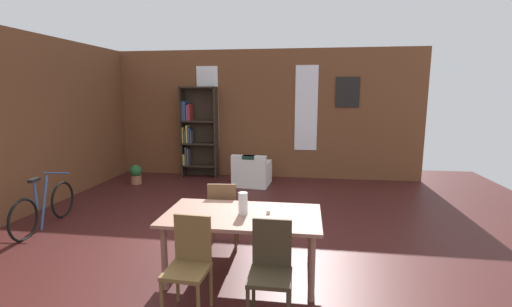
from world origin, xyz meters
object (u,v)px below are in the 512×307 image
object	(u,v)px
potted_plant_by_shelf	(136,174)
dining_chair_near_right	(271,267)
vase_on_table	(243,203)
bicycle_second	(44,208)
armchair_white	(252,173)
dining_chair_far_left	(223,213)
dining_table	(242,221)
bookshelf_tall	(196,131)
dining_chair_near_left	(189,262)

from	to	relation	value
potted_plant_by_shelf	dining_chair_near_right	bearing A→B (deg)	-51.29
vase_on_table	bicycle_second	distance (m)	3.65
armchair_white	potted_plant_by_shelf	xyz separation A→B (m)	(-2.74, -0.27, -0.04)
dining_chair_far_left	armchair_white	xyz separation A→B (m)	(-0.13, 3.42, -0.23)
dining_chair_far_left	dining_chair_near_right	world-z (taller)	same
dining_table	armchair_white	bearing A→B (deg)	97.26
dining_chair_near_right	bookshelf_tall	distance (m)	6.11
vase_on_table	dining_chair_near_left	size ratio (longest dim) A/B	0.27
dining_chair_far_left	potted_plant_by_shelf	size ratio (longest dim) A/B	2.09
vase_on_table	dining_chair_far_left	bearing A→B (deg)	119.64
dining_chair_near_left	dining_chair_near_right	bearing A→B (deg)	0.01
dining_chair_near_left	armchair_white	distance (m)	4.86
bookshelf_tall	potted_plant_by_shelf	world-z (taller)	bookshelf_tall
dining_chair_far_left	bicycle_second	bearing A→B (deg)	173.07
dining_table	dining_chair_near_left	bearing A→B (deg)	-119.17
dining_chair_near_right	potted_plant_by_shelf	bearing A→B (deg)	128.71
dining_table	dining_chair_near_left	xyz separation A→B (m)	(-0.40, -0.71, -0.17)
vase_on_table	potted_plant_by_shelf	bearing A→B (deg)	130.31
vase_on_table	bicycle_second	xyz separation A→B (m)	(-3.43, 1.08, -0.57)
bicycle_second	potted_plant_by_shelf	size ratio (longest dim) A/B	3.56
dining_table	bookshelf_tall	xyz separation A→B (m)	(-2.06, 4.84, 0.49)
dining_chair_near_right	armchair_white	distance (m)	4.95
armchair_white	potted_plant_by_shelf	world-z (taller)	armchair_white
dining_chair_near_right	armchair_white	world-z (taller)	dining_chair_near_right
vase_on_table	potted_plant_by_shelf	xyz separation A→B (m)	(-3.28, 3.87, -0.66)
dining_table	bicycle_second	bearing A→B (deg)	162.46
dining_chair_far_left	bookshelf_tall	distance (m)	4.49
dining_chair_far_left	dining_table	bearing A→B (deg)	-61.01
bicycle_second	vase_on_table	bearing A→B (deg)	-17.49
dining_table	bookshelf_tall	bearing A→B (deg)	113.11
vase_on_table	armchair_white	bearing A→B (deg)	97.41
armchair_white	dining_chair_near_right	bearing A→B (deg)	-79.15
bookshelf_tall	dining_table	bearing A→B (deg)	-66.89
bookshelf_tall	bicycle_second	xyz separation A→B (m)	(-1.36, -3.75, -0.85)
bookshelf_tall	potted_plant_by_shelf	xyz separation A→B (m)	(-1.21, -0.97, -0.94)
dining_chair_near_left	armchair_white	bearing A→B (deg)	91.52
armchair_white	potted_plant_by_shelf	bearing A→B (deg)	-174.33
dining_chair_near_left	bookshelf_tall	world-z (taller)	bookshelf_tall
dining_chair_near_right	bookshelf_tall	size ratio (longest dim) A/B	0.42
bicycle_second	potted_plant_by_shelf	distance (m)	2.79
vase_on_table	dining_chair_far_left	distance (m)	0.91
bookshelf_tall	dining_chair_far_left	bearing A→B (deg)	-67.97
dining_table	bicycle_second	size ratio (longest dim) A/B	1.10
vase_on_table	bicycle_second	world-z (taller)	vase_on_table
dining_table	armchair_white	xyz separation A→B (m)	(-0.53, 4.14, -0.41)
dining_table	dining_chair_near_right	xyz separation A→B (m)	(0.40, -0.71, -0.17)
potted_plant_by_shelf	armchair_white	bearing A→B (deg)	5.67
dining_table	dining_chair_near_left	size ratio (longest dim) A/B	1.88
bookshelf_tall	potted_plant_by_shelf	size ratio (longest dim) A/B	5.02
bookshelf_tall	armchair_white	world-z (taller)	bookshelf_tall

